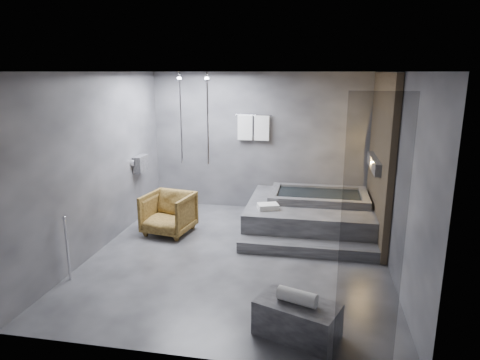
# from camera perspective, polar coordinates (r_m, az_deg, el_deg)

# --- Properties ---
(room) EXTENTS (5.00, 5.04, 2.82)m
(room) POSITION_cam_1_polar(r_m,az_deg,el_deg) (6.47, 3.64, 4.72)
(room) COLOR #2E2E31
(room) RESTS_ON ground
(tub_deck) EXTENTS (2.20, 2.00, 0.50)m
(tub_deck) POSITION_cam_1_polar(r_m,az_deg,el_deg) (7.96, 9.23, -4.62)
(tub_deck) COLOR #333336
(tub_deck) RESTS_ON ground
(tub_step) EXTENTS (2.20, 0.36, 0.18)m
(tub_step) POSITION_cam_1_polar(r_m,az_deg,el_deg) (6.91, 8.92, -9.00)
(tub_step) COLOR #333336
(tub_step) RESTS_ON ground
(concrete_bench) EXTENTS (0.99, 0.77, 0.39)m
(concrete_bench) POSITION_cam_1_polar(r_m,az_deg,el_deg) (4.91, 7.62, -17.92)
(concrete_bench) COLOR #313033
(concrete_bench) RESTS_ON ground
(driftwood_chair) EXTENTS (0.91, 0.93, 0.73)m
(driftwood_chair) POSITION_cam_1_polar(r_m,az_deg,el_deg) (7.69, -9.50, -4.40)
(driftwood_chair) COLOR #422E10
(driftwood_chair) RESTS_ON ground
(rolled_towel) EXTENTS (0.46, 0.29, 0.15)m
(rolled_towel) POSITION_cam_1_polar(r_m,az_deg,el_deg) (4.76, 7.61, -15.17)
(rolled_towel) COLOR silver
(rolled_towel) RESTS_ON concrete_bench
(deck_towel) EXTENTS (0.41, 0.36, 0.09)m
(deck_towel) POSITION_cam_1_polar(r_m,az_deg,el_deg) (7.38, 3.75, -3.55)
(deck_towel) COLOR silver
(deck_towel) RESTS_ON tub_deck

